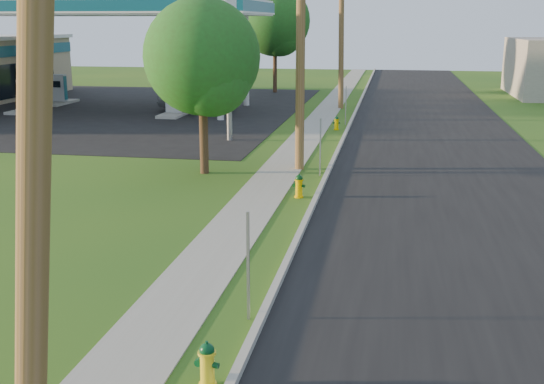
% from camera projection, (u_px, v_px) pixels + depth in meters
% --- Properties ---
extents(road, '(8.00, 120.00, 0.02)m').
position_uv_depth(road, '(463.00, 234.00, 17.01)').
color(road, black).
rests_on(road, ground).
extents(curb, '(0.15, 120.00, 0.15)m').
position_uv_depth(curb, '(304.00, 224.00, 17.67)').
color(curb, '#9F9D93').
rests_on(curb, ground).
extents(sidewalk, '(1.50, 120.00, 0.03)m').
position_uv_depth(sidewalk, '(239.00, 223.00, 17.98)').
color(sidewalk, gray).
rests_on(sidewalk, ground).
extents(forecourt, '(26.00, 28.00, 0.02)m').
position_uv_depth(forecourt, '(83.00, 109.00, 41.50)').
color(forecourt, black).
rests_on(forecourt, ground).
extents(utility_pole_near, '(1.40, 0.32, 9.48)m').
position_uv_depth(utility_pole_near, '(34.00, 64.00, 6.20)').
color(utility_pole_near, brown).
rests_on(utility_pole_near, ground).
extents(utility_pole_mid, '(1.40, 0.32, 9.80)m').
position_uv_depth(utility_pole_mid, '(301.00, 28.00, 23.36)').
color(utility_pole_mid, brown).
rests_on(utility_pole_mid, ground).
extents(utility_pole_far, '(1.40, 0.32, 9.50)m').
position_uv_depth(utility_pole_far, '(341.00, 28.00, 40.58)').
color(utility_pole_far, brown).
rests_on(utility_pole_far, ground).
extents(sign_post_near, '(0.05, 0.04, 2.00)m').
position_uv_depth(sign_post_near, '(248.00, 266.00, 11.95)').
color(sign_post_near, gray).
rests_on(sign_post_near, ground).
extents(sign_post_mid, '(0.05, 0.04, 2.00)m').
position_uv_depth(sign_post_mid, '(320.00, 148.00, 23.22)').
color(sign_post_mid, gray).
rests_on(sign_post_mid, ground).
extents(sign_post_far, '(0.05, 0.04, 2.00)m').
position_uv_depth(sign_post_far, '(346.00, 105.00, 34.87)').
color(sign_post_far, gray).
rests_on(sign_post_far, ground).
extents(gas_canopy, '(18.18, 9.18, 6.40)m').
position_uv_depth(gas_canopy, '(108.00, 9.00, 39.73)').
color(gas_canopy, silver).
rests_on(gas_canopy, ground).
extents(fuel_pump_nw, '(1.20, 3.20, 1.90)m').
position_uv_depth(fuel_pump_nw, '(27.00, 100.00, 39.84)').
color(fuel_pump_nw, '#9F9D93').
rests_on(fuel_pump_nw, ground).
extents(fuel_pump_ne, '(1.20, 3.20, 1.90)m').
position_uv_depth(fuel_pump_ne, '(174.00, 103.00, 38.31)').
color(fuel_pump_ne, '#9F9D93').
rests_on(fuel_pump_ne, ground).
extents(fuel_pump_sw, '(1.20, 3.20, 1.90)m').
position_uv_depth(fuel_pump_sw, '(59.00, 93.00, 43.66)').
color(fuel_pump_sw, '#9F9D93').
rests_on(fuel_pump_sw, ground).
extents(fuel_pump_se, '(1.20, 3.20, 1.90)m').
position_uv_depth(fuel_pump_se, '(195.00, 96.00, 42.13)').
color(fuel_pump_se, '#9F9D93').
rests_on(fuel_pump_se, ground).
extents(price_pylon, '(0.34, 2.04, 6.85)m').
position_uv_depth(price_pylon, '(228.00, 15.00, 29.15)').
color(price_pylon, gray).
rests_on(price_pylon, ground).
extents(tree_verge, '(3.96, 3.96, 6.00)m').
position_uv_depth(tree_verge, '(204.00, 62.00, 22.91)').
color(tree_verge, '#362616').
rests_on(tree_verge, ground).
extents(tree_lot, '(5.16, 5.16, 7.82)m').
position_uv_depth(tree_lot, '(276.00, 23.00, 49.66)').
color(tree_lot, '#362616').
rests_on(tree_lot, ground).
extents(hydrant_near, '(0.37, 0.33, 0.72)m').
position_uv_depth(hydrant_near, '(207.00, 365.00, 9.86)').
color(hydrant_near, yellow).
rests_on(hydrant_near, ground).
extents(hydrant_mid, '(0.38, 0.34, 0.73)m').
position_uv_depth(hydrant_mid, '(299.00, 186.00, 20.53)').
color(hydrant_mid, '#E0AB00').
rests_on(hydrant_mid, ground).
extents(hydrant_far, '(0.36, 0.32, 0.70)m').
position_uv_depth(hydrant_far, '(337.00, 123.00, 33.36)').
color(hydrant_far, '#EBBF00').
rests_on(hydrant_far, ground).
extents(car_silver, '(5.08, 3.08, 1.62)m').
position_uv_depth(car_silver, '(197.00, 98.00, 40.22)').
color(car_silver, '#A6A9AD').
rests_on(car_silver, ground).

